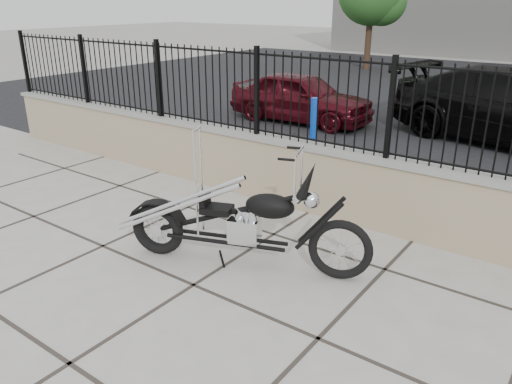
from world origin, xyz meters
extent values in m
plane|color=#99968E|center=(0.00, 0.00, 0.00)|extent=(90.00, 90.00, 0.00)
plane|color=black|center=(0.00, 12.50, 0.00)|extent=(30.00, 30.00, 0.00)
cube|color=gray|center=(0.00, 2.50, 0.48)|extent=(14.00, 0.36, 0.96)
cube|color=black|center=(0.00, 2.50, 1.56)|extent=(14.00, 0.08, 1.20)
imported|color=#400910|center=(-3.01, 7.07, 0.60)|extent=(3.54, 1.50, 1.20)
cylinder|color=blue|center=(-1.24, 4.62, 0.57)|extent=(0.18, 0.18, 1.14)
cylinder|color=#382619|center=(-5.79, 16.97, 1.28)|extent=(0.26, 0.26, 2.56)
camera|label=1|loc=(3.21, -3.27, 2.82)|focal=35.00mm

